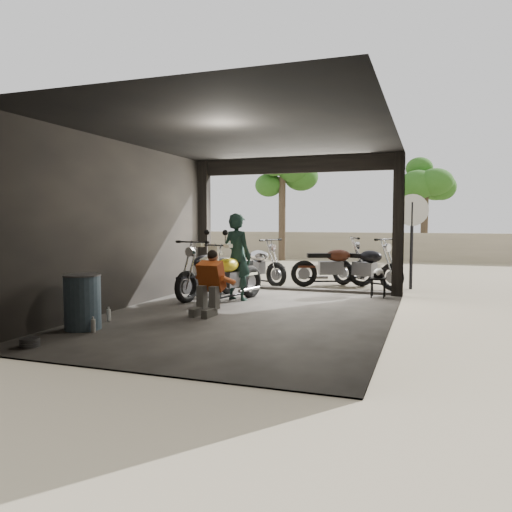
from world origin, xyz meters
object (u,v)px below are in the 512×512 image
Objects in this scene: left_bike at (208,269)px; mechanic at (208,284)px; outside_bike_a at (256,262)px; stool at (378,281)px; helmet at (379,273)px; outside_bike_c at (366,263)px; sign_post at (412,225)px; oil_drum at (83,303)px; main_bike at (232,272)px; outside_bike_b at (333,262)px; rider at (237,257)px.

mechanic is at bearing -53.17° from left_bike.
outside_bike_a reaches higher than stool.
helmet is at bearing 52.69° from mechanic.
outside_bike_a is 2.87m from outside_bike_c.
sign_post reaches higher than outside_bike_a.
helmet is at bearing 83.57° from stool.
outside_bike_c is 7.38m from oil_drum.
sign_post is at bearing -58.66° from outside_bike_a.
helmet is (0.46, -1.59, -0.08)m from outside_bike_c.
stool is at bearing -88.48° from sign_post.
main_bike reaches higher than helmet.
mechanic is 5.94m from sign_post.
outside_bike_a is at bearing 77.12° from outside_bike_b.
rider reaches higher than outside_bike_c.
rider reaches higher than mechanic.
rider is at bearing -153.87° from stool.
main_bike is at bearing 69.85° from oil_drum.
stool is 0.52× the size of oil_drum.
rider is at bearing -144.69° from outside_bike_a.
mechanic is (0.12, -1.74, -0.36)m from rider.
stool is 2.20m from sign_post.
rider reaches higher than main_bike.
outside_bike_a is at bearing 83.48° from oil_drum.
outside_bike_a is 3.52m from helmet.
left_bike is at bearing -159.56° from stool.
stool is at bearing 32.64° from left_bike.
oil_drum is at bearing -124.12° from mechanic.
helmet is (3.50, 1.33, -0.09)m from left_bike.
main_bike is 1.04× the size of outside_bike_a.
outside_bike_a is at bearing 159.30° from stool.
outside_bike_a is at bearing 146.21° from helmet.
left_bike reaches higher than outside_bike_a.
stool is at bearing 50.51° from oil_drum.
oil_drum is at bearing 134.98° from outside_bike_b.
sign_post is at bearing -107.66° from outside_bike_b.
outside_bike_b reaches higher than main_bike.
outside_bike_c is 1.66× the size of mechanic.
outside_bike_c is at bearing 56.10° from left_bike.
sign_post reaches higher than outside_bike_b.
mechanic is at bearing 52.72° from oil_drum.
outside_bike_b is at bearing 116.43° from helmet.
oil_drum reaches higher than stool.
mechanic is 4.87× the size of helmet.
outside_bike_b is at bearing 76.80° from mechanic.
outside_bike_b is 8.17× the size of helmet.
left_bike is 0.76m from rider.
left_bike reaches higher than stool.
main_bike reaches higher than mechanic.
helmet is (2.82, 1.66, -0.08)m from main_bike.
stool is (3.50, 1.30, -0.27)m from left_bike.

